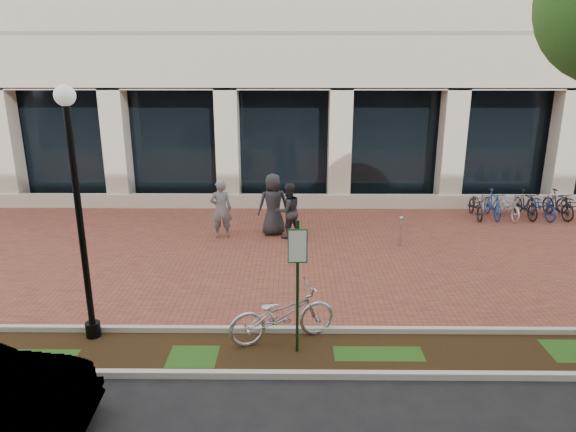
{
  "coord_description": "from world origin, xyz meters",
  "views": [
    {
      "loc": [
        0.33,
        -13.43,
        5.04
      ],
      "look_at": [
        0.21,
        -0.8,
        1.27
      ],
      "focal_mm": 32.0,
      "sensor_mm": 36.0,
      "label": 1
    }
  ],
  "objects_px": {
    "pedestrian_right": "(273,204)",
    "bollard": "(400,231)",
    "pedestrian_mid": "(288,211)",
    "lamppost": "(78,204)",
    "pedestrian_left": "(221,209)",
    "bike_rack_cluster": "(525,205)",
    "parking_sign": "(298,271)",
    "locked_bicycle": "(282,314)"
  },
  "relations": [
    {
      "from": "parking_sign",
      "to": "pedestrian_mid",
      "type": "relative_size",
      "value": 1.5
    },
    {
      "from": "lamppost",
      "to": "pedestrian_left",
      "type": "distance_m",
      "value": 6.37
    },
    {
      "from": "locked_bicycle",
      "to": "pedestrian_mid",
      "type": "height_order",
      "value": "pedestrian_mid"
    },
    {
      "from": "lamppost",
      "to": "pedestrian_mid",
      "type": "relative_size",
      "value": 2.81
    },
    {
      "from": "locked_bicycle",
      "to": "bike_rack_cluster",
      "type": "relative_size",
      "value": 0.5
    },
    {
      "from": "parking_sign",
      "to": "pedestrian_left",
      "type": "xyz_separation_m",
      "value": [
        -2.22,
        6.39,
        -0.7
      ]
    },
    {
      "from": "bike_rack_cluster",
      "to": "parking_sign",
      "type": "bearing_deg",
      "value": -134.36
    },
    {
      "from": "pedestrian_mid",
      "to": "bollard",
      "type": "xyz_separation_m",
      "value": [
        3.22,
        -0.7,
        -0.38
      ]
    },
    {
      "from": "pedestrian_left",
      "to": "pedestrian_right",
      "type": "distance_m",
      "value": 1.57
    },
    {
      "from": "lamppost",
      "to": "bike_rack_cluster",
      "type": "bearing_deg",
      "value": 34.47
    },
    {
      "from": "parking_sign",
      "to": "pedestrian_mid",
      "type": "height_order",
      "value": "parking_sign"
    },
    {
      "from": "pedestrian_left",
      "to": "bike_rack_cluster",
      "type": "distance_m",
      "value": 10.23
    },
    {
      "from": "lamppost",
      "to": "pedestrian_left",
      "type": "relative_size",
      "value": 2.66
    },
    {
      "from": "pedestrian_mid",
      "to": "pedestrian_right",
      "type": "bearing_deg",
      "value": -64.9
    },
    {
      "from": "parking_sign",
      "to": "locked_bicycle",
      "type": "xyz_separation_m",
      "value": [
        -0.27,
        0.42,
        -1.04
      ]
    },
    {
      "from": "pedestrian_left",
      "to": "pedestrian_right",
      "type": "xyz_separation_m",
      "value": [
        1.54,
        0.31,
        0.06
      ]
    },
    {
      "from": "lamppost",
      "to": "bike_rack_cluster",
      "type": "relative_size",
      "value": 1.14
    },
    {
      "from": "pedestrian_left",
      "to": "bike_rack_cluster",
      "type": "bearing_deg",
      "value": -177.49
    },
    {
      "from": "pedestrian_left",
      "to": "pedestrian_right",
      "type": "bearing_deg",
      "value": -178.17
    },
    {
      "from": "bollard",
      "to": "bike_rack_cluster",
      "type": "height_order",
      "value": "bike_rack_cluster"
    },
    {
      "from": "pedestrian_mid",
      "to": "pedestrian_right",
      "type": "relative_size",
      "value": 0.88
    },
    {
      "from": "parking_sign",
      "to": "locked_bicycle",
      "type": "bearing_deg",
      "value": 119.21
    },
    {
      "from": "pedestrian_right",
      "to": "bike_rack_cluster",
      "type": "distance_m",
      "value": 8.66
    },
    {
      "from": "pedestrian_left",
      "to": "bollard",
      "type": "height_order",
      "value": "pedestrian_left"
    },
    {
      "from": "lamppost",
      "to": "pedestrian_right",
      "type": "relative_size",
      "value": 2.49
    },
    {
      "from": "parking_sign",
      "to": "pedestrian_right",
      "type": "bearing_deg",
      "value": 91.92
    },
    {
      "from": "locked_bicycle",
      "to": "bike_rack_cluster",
      "type": "height_order",
      "value": "locked_bicycle"
    },
    {
      "from": "lamppost",
      "to": "pedestrian_left",
      "type": "height_order",
      "value": "lamppost"
    },
    {
      "from": "pedestrian_right",
      "to": "bollard",
      "type": "bearing_deg",
      "value": 150.68
    },
    {
      "from": "parking_sign",
      "to": "bike_rack_cluster",
      "type": "bearing_deg",
      "value": 43.79
    },
    {
      "from": "parking_sign",
      "to": "bollard",
      "type": "relative_size",
      "value": 2.82
    },
    {
      "from": "parking_sign",
      "to": "bollard",
      "type": "height_order",
      "value": "parking_sign"
    },
    {
      "from": "pedestrian_right",
      "to": "lamppost",
      "type": "bearing_deg",
      "value": 48.59
    },
    {
      "from": "locked_bicycle",
      "to": "bollard",
      "type": "height_order",
      "value": "locked_bicycle"
    },
    {
      "from": "pedestrian_right",
      "to": "bike_rack_cluster",
      "type": "relative_size",
      "value": 0.46
    },
    {
      "from": "pedestrian_mid",
      "to": "bike_rack_cluster",
      "type": "relative_size",
      "value": 0.41
    },
    {
      "from": "bollard",
      "to": "parking_sign",
      "type": "bearing_deg",
      "value": -117.75
    },
    {
      "from": "locked_bicycle",
      "to": "pedestrian_left",
      "type": "height_order",
      "value": "pedestrian_left"
    },
    {
      "from": "pedestrian_mid",
      "to": "bollard",
      "type": "height_order",
      "value": "pedestrian_mid"
    },
    {
      "from": "locked_bicycle",
      "to": "pedestrian_left",
      "type": "distance_m",
      "value": 6.29
    },
    {
      "from": "locked_bicycle",
      "to": "pedestrian_right",
      "type": "distance_m",
      "value": 6.31
    },
    {
      "from": "bike_rack_cluster",
      "to": "pedestrian_left",
      "type": "bearing_deg",
      "value": -169.95
    }
  ]
}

